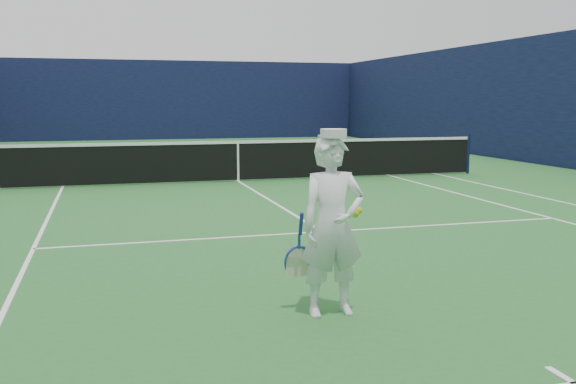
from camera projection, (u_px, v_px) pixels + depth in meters
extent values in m
plane|color=#26662A|center=(238.00, 181.00, 15.83)|extent=(80.00, 80.00, 0.00)
cube|color=white|center=(182.00, 148.00, 27.15)|extent=(11.03, 0.06, 0.01)
cube|color=white|center=(575.00, 384.00, 4.52)|extent=(11.03, 0.06, 0.01)
cube|color=white|center=(437.00, 174.00, 17.32)|extent=(0.06, 23.83, 0.01)
cube|color=white|center=(62.00, 187.00, 14.72)|extent=(0.06, 23.77, 0.01)
cube|color=white|center=(391.00, 176.00, 16.95)|extent=(0.06, 23.77, 0.01)
cube|color=white|center=(201.00, 159.00, 21.93)|extent=(8.23, 0.06, 0.01)
cube|color=white|center=(322.00, 232.00, 9.74)|extent=(8.23, 0.06, 0.01)
cube|color=white|center=(238.00, 181.00, 15.83)|extent=(0.06, 12.80, 0.01)
cube|color=white|center=(183.00, 148.00, 27.00)|extent=(0.06, 0.30, 0.01)
cube|color=white|center=(561.00, 375.00, 4.66)|extent=(0.06, 0.30, 0.01)
cube|color=#0E1334|center=(167.00, 100.00, 32.69)|extent=(20.12, 0.12, 4.00)
cylinder|color=#141E4C|center=(468.00, 154.00, 17.49)|extent=(0.09, 0.09, 1.07)
cube|color=black|center=(238.00, 161.00, 15.76)|extent=(12.79, 0.02, 0.92)
cube|color=white|center=(238.00, 142.00, 15.70)|extent=(12.79, 0.04, 0.07)
cube|color=white|center=(238.00, 162.00, 15.77)|extent=(0.05, 0.03, 0.94)
imported|color=white|center=(333.00, 226.00, 5.91)|extent=(0.61, 0.40, 1.67)
cylinder|color=white|center=(334.00, 133.00, 5.79)|extent=(0.24, 0.24, 0.08)
cube|color=white|center=(329.00, 136.00, 5.91)|extent=(0.18, 0.10, 0.02)
cylinder|color=navy|center=(301.00, 224.00, 5.91)|extent=(0.03, 0.09, 0.22)
cube|color=#1C4397|center=(299.00, 241.00, 5.99)|extent=(0.02, 0.02, 0.14)
torus|color=#1C4397|center=(297.00, 261.00, 6.07)|extent=(0.29, 0.10, 0.29)
cube|color=beige|center=(297.00, 261.00, 6.07)|extent=(0.22, 0.01, 0.30)
sphere|color=#B4CF17|center=(355.00, 214.00, 6.06)|extent=(0.07, 0.07, 0.07)
sphere|color=#B4CF17|center=(359.00, 211.00, 6.09)|extent=(0.07, 0.07, 0.07)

